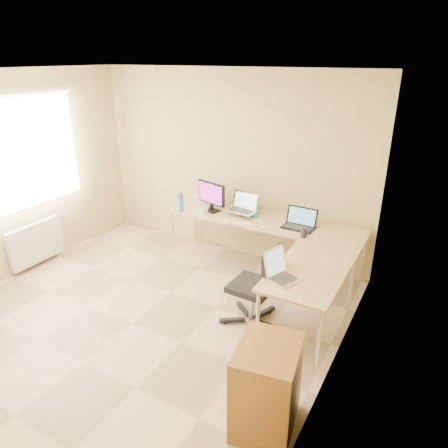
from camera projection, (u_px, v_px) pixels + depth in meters
The scene contains 24 objects.
floor at pixel (132, 323), 4.52m from camera, with size 4.50×4.50×0.00m, color #D0B18D.
ceiling at pixel (106, 72), 3.52m from camera, with size 4.50×4.50×0.00m, color white.
wall_back at pixel (230, 164), 5.83m from camera, with size 4.50×4.50×0.00m, color tan.
wall_right at pixel (332, 262), 3.07m from camera, with size 4.50×4.50×0.00m, color tan.
desk_main at pixel (262, 244), 5.54m from camera, with size 2.65×0.70×0.73m, color tan.
desk_return at pixel (308, 300), 4.29m from camera, with size 0.70×1.30×0.73m, color tan.
monitor at pixel (211, 197), 5.62m from camera, with size 0.48×0.16×0.41m, color black.
book_stack at pixel (251, 211), 5.60m from camera, with size 0.23×0.31×0.05m, color teal.
laptop_center at pixel (242, 203), 5.47m from camera, with size 0.39×0.30×0.25m, color silver.
laptop_black at pixel (299, 219), 5.08m from camera, with size 0.40×0.29×0.25m, color black.
keyboard at pixel (237, 223), 5.27m from camera, with size 0.37×0.10×0.02m, color silver.
mouse at pixel (265, 228), 5.10m from camera, with size 0.09×0.06×0.03m, color silver.
mug at pixel (204, 211), 5.54m from camera, with size 0.11×0.11×0.10m, color white.
cd_stack at pixel (231, 221), 5.32m from camera, with size 0.10×0.10×0.03m, color silver.
water_bottle at pixel (181, 203), 5.61m from camera, with size 0.08×0.08×0.27m, color teal.
papers at pixel (198, 212), 5.65m from camera, with size 0.18×0.26×0.01m, color beige.
white_box at pixel (199, 198), 6.05m from camera, with size 0.24×0.17×0.09m, color silver.
desk_fan at pixel (212, 193), 5.91m from camera, with size 0.25×0.25×0.31m, color white.
black_cup at pixel (304, 232), 4.85m from camera, with size 0.07×0.07×0.12m, color #2B2727.
laptop_return at pixel (283, 269), 3.91m from camera, with size 0.27×0.35×0.23m, color silver.
office_chair at pixel (252, 283), 4.34m from camera, with size 0.58×0.58×0.96m, color black.
cabinet at pixel (266, 389), 3.15m from camera, with size 0.45×0.56×0.78m, color #9D683E.
radiator at pixel (36, 243), 5.62m from camera, with size 0.09×0.80×0.55m, color white.
window at pixel (18, 157), 5.17m from camera, with size 0.10×1.80×1.40m, color white.
Camera 1 is at (2.73, -2.77, 2.74)m, focal length 32.83 mm.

